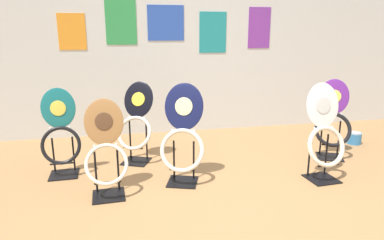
# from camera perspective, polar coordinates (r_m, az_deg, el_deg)

# --- Properties ---
(ground_plane) EXTENTS (14.00, 14.00, 0.00)m
(ground_plane) POSITION_cam_1_polar(r_m,az_deg,el_deg) (2.84, 8.10, -15.65)
(ground_plane) COLOR #A37547
(wall_back) EXTENTS (8.00, 0.07, 2.60)m
(wall_back) POSITION_cam_1_polar(r_m,az_deg,el_deg) (4.88, -1.45, 13.13)
(wall_back) COLOR silver
(wall_back) RESTS_ON ground_plane
(toilet_seat_display_navy_moon) EXTENTS (0.48, 0.44, 0.95)m
(toilet_seat_display_navy_moon) POSITION_cam_1_polar(r_m,az_deg,el_deg) (3.25, -1.55, -2.77)
(toilet_seat_display_navy_moon) COLOR black
(toilet_seat_display_navy_moon) RESTS_ON ground_plane
(toilet_seat_display_white_plain) EXTENTS (0.42, 0.31, 0.95)m
(toilet_seat_display_white_plain) POSITION_cam_1_polar(r_m,az_deg,el_deg) (3.54, 21.26, -2.77)
(toilet_seat_display_white_plain) COLOR black
(toilet_seat_display_white_plain) RESTS_ON ground_plane
(toilet_seat_display_teal_sax) EXTENTS (0.39, 0.29, 0.89)m
(toilet_seat_display_teal_sax) POSITION_cam_1_polar(r_m,az_deg,el_deg) (3.64, -21.07, -2.62)
(toilet_seat_display_teal_sax) COLOR black
(toilet_seat_display_teal_sax) RESTS_ON ground_plane
(toilet_seat_display_purple_note) EXTENTS (0.45, 0.41, 0.90)m
(toilet_seat_display_purple_note) POSITION_cam_1_polar(r_m,az_deg,el_deg) (4.22, 22.42, -0.44)
(toilet_seat_display_purple_note) COLOR black
(toilet_seat_display_purple_note) RESTS_ON ground_plane
(toilet_seat_display_woodgrain) EXTENTS (0.38, 0.39, 0.85)m
(toilet_seat_display_woodgrain) POSITION_cam_1_polar(r_m,az_deg,el_deg) (3.09, -14.17, -5.21)
(toilet_seat_display_woodgrain) COLOR black
(toilet_seat_display_woodgrain) RESTS_ON ground_plane
(toilet_seat_display_jazz_black) EXTENTS (0.48, 0.49, 0.88)m
(toilet_seat_display_jazz_black) POSITION_cam_1_polar(r_m,az_deg,el_deg) (3.83, -9.33, -0.79)
(toilet_seat_display_jazz_black) COLOR black
(toilet_seat_display_jazz_black) RESTS_ON ground_plane
(paint_can) EXTENTS (0.18, 0.18, 0.15)m
(paint_can) POSITION_cam_1_polar(r_m,az_deg,el_deg) (4.94, 25.41, -2.66)
(paint_can) COLOR teal
(paint_can) RESTS_ON ground_plane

